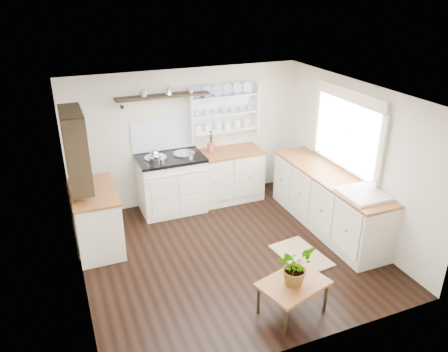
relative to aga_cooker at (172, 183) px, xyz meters
The scene contains 19 objects.
floor 1.69m from the aga_cooker, 76.12° to the right, with size 4.00×3.80×0.01m, color black.
wall_back 0.83m from the aga_cooker, 40.42° to the left, with size 4.00×0.02×2.30m, color beige.
wall_right 2.93m from the aga_cooker, 33.32° to the right, with size 0.02×3.80×2.30m, color beige.
wall_left 2.34m from the aga_cooker, 135.76° to the right, with size 0.02×3.80×2.30m, color beige.
ceiling 2.43m from the aga_cooker, 76.12° to the right, with size 4.00×3.80×0.01m, color white.
window 2.94m from the aga_cooker, 31.28° to the right, with size 0.08×1.55×1.22m.
aga_cooker is the anchor object (origin of this frame).
back_cabinets 0.99m from the aga_cooker, ahead, with size 1.27×0.63×0.90m.
right_cabinets 2.55m from the aga_cooker, 35.14° to the right, with size 0.62×2.43×0.90m.
belfast_sink 3.06m from the aga_cooker, 46.75° to the right, with size 0.55×0.60×0.45m.
left_cabinets 1.47m from the aga_cooker, 152.96° to the right, with size 0.62×1.13×0.90m.
plate_rack 1.52m from the aga_cooker, 15.80° to the left, with size 1.20×0.22×0.90m.
high_shelf 1.43m from the aga_cooker, 93.36° to the left, with size 1.50×0.29×0.16m.
left_shelving 1.92m from the aga_cooker, 155.24° to the right, with size 0.28×0.80×1.05m, color black.
kettle 0.63m from the aga_cooker, 156.85° to the right, with size 0.19×0.19×0.23m, color silver, non-canonical shape.
utensil_crock 0.90m from the aga_cooker, ahead, with size 0.13×0.13×0.15m, color #A84C3D.
center_table 3.03m from the aga_cooker, 78.65° to the right, with size 0.88×0.73×0.41m.
potted_plant 3.03m from the aga_cooker, 78.65° to the right, with size 0.41×0.36×0.46m, color #3F7233.
floor_rug 2.46m from the aga_cooker, 57.36° to the right, with size 0.55×0.85×0.02m, color #987858.
Camera 1 is at (-2.06, -4.86, 3.57)m, focal length 35.00 mm.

